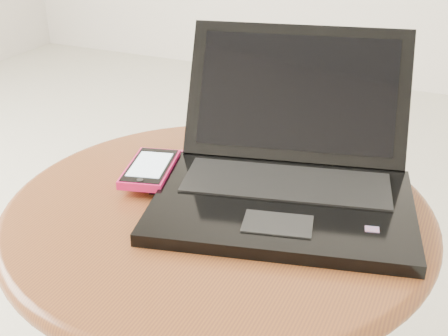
% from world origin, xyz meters
% --- Properties ---
extents(table, '(0.60, 0.60, 0.48)m').
position_xyz_m(table, '(0.03, -0.06, 0.37)').
color(table, '#5E2810').
rests_on(table, ground).
extents(laptop, '(0.41, 0.42, 0.20)m').
position_xyz_m(laptop, '(0.11, 0.01, 0.51)').
color(laptop, black).
rests_on(laptop, table).
extents(phone_black, '(0.12, 0.14, 0.01)m').
position_xyz_m(phone_black, '(-0.07, -0.00, 0.48)').
color(phone_black, black).
rests_on(phone_black, table).
extents(phone_pink, '(0.09, 0.13, 0.01)m').
position_xyz_m(phone_pink, '(-0.09, -0.03, 0.49)').
color(phone_pink, '#E1195D').
rests_on(phone_pink, phone_black).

